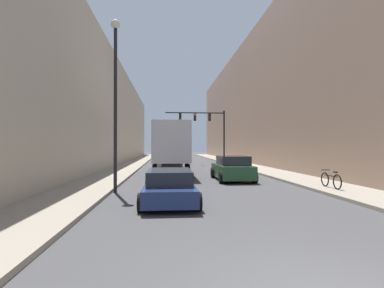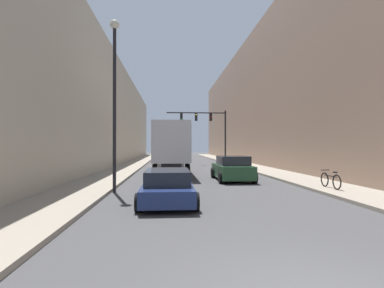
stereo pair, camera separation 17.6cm
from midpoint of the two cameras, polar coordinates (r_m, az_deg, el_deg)
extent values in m
cube|color=gray|center=(35.02, 9.10, -3.86)|extent=(2.87, 80.00, 0.15)
cube|color=gray|center=(34.24, -11.74, -3.94)|extent=(2.87, 80.00, 0.15)
cube|color=#997A66|center=(36.73, 15.90, 8.58)|extent=(6.00, 80.00, 15.83)
cube|color=#BCB29E|center=(35.19, -18.95, 5.89)|extent=(6.00, 80.00, 12.07)
cube|color=silver|center=(23.41, -4.33, 0.28)|extent=(2.52, 9.45, 2.75)
cube|color=black|center=(23.44, -4.33, -3.45)|extent=(1.26, 9.45, 0.24)
cube|color=silver|center=(29.46, -4.44, -1.68)|extent=(2.52, 2.65, 3.07)
cylinder|color=black|center=(19.97, -7.44, -5.27)|extent=(0.25, 1.00, 1.00)
cylinder|color=black|center=(20.00, -1.04, -5.27)|extent=(0.25, 1.00, 1.00)
cylinder|color=black|center=(21.17, -7.29, -5.00)|extent=(0.25, 1.00, 1.00)
cylinder|color=black|center=(21.19, -1.25, -4.99)|extent=(0.25, 1.00, 1.00)
cylinder|color=black|center=(29.52, -6.60, -3.69)|extent=(0.25, 1.00, 1.00)
cylinder|color=black|center=(29.53, -2.28, -3.69)|extent=(0.25, 1.00, 1.00)
cube|color=navy|center=(11.96, -4.76, -8.75)|extent=(1.88, 4.79, 0.58)
cube|color=#1E232D|center=(11.66, -4.76, -6.23)|extent=(1.66, 2.63, 0.53)
cylinder|color=black|center=(13.69, -8.76, -8.29)|extent=(0.25, 0.64, 0.64)
cylinder|color=black|center=(13.69, -0.79, -8.29)|extent=(0.25, 0.64, 0.64)
cylinder|color=black|center=(10.26, -10.10, -10.97)|extent=(0.25, 0.64, 0.64)
cylinder|color=black|center=(10.26, 0.61, -10.97)|extent=(0.25, 0.64, 0.64)
cube|color=#234C2D|center=(19.47, 7.37, -5.11)|extent=(2.00, 4.49, 0.81)
cube|color=#1E232D|center=(19.21, 7.51, -3.10)|extent=(1.76, 2.47, 0.57)
cylinder|color=black|center=(20.83, 3.77, -5.48)|extent=(0.25, 0.70, 0.70)
cylinder|color=black|center=(21.22, 9.13, -5.38)|extent=(0.25, 0.70, 0.70)
cylinder|color=black|center=(17.70, 5.33, -6.39)|extent=(0.25, 0.70, 0.70)
cylinder|color=black|center=(18.15, 11.57, -6.23)|extent=(0.25, 0.70, 0.70)
cylinder|color=black|center=(36.38, 5.99, 1.26)|extent=(0.20, 0.20, 6.48)
cube|color=black|center=(36.09, 0.42, 5.95)|extent=(7.09, 0.12, 0.12)
cube|color=black|center=(36.24, 3.23, 5.12)|extent=(0.30, 0.24, 0.90)
sphere|color=red|center=(36.10, 3.26, 5.14)|extent=(0.18, 0.18, 0.18)
cube|color=black|center=(36.04, 0.42, 5.15)|extent=(0.30, 0.24, 0.90)
sphere|color=gold|center=(35.93, 0.44, 5.61)|extent=(0.18, 0.18, 0.18)
cube|color=black|center=(35.92, -2.40, 5.17)|extent=(0.30, 0.24, 0.90)
sphere|color=green|center=(35.75, -2.39, 4.74)|extent=(0.18, 0.18, 0.18)
cylinder|color=black|center=(14.71, -14.73, 6.32)|extent=(0.16, 0.16, 7.84)
sphere|color=silver|center=(15.71, -14.70, 21.22)|extent=(0.44, 0.44, 0.44)
torus|color=black|center=(15.73, 25.65, -6.53)|extent=(0.06, 0.72, 0.72)
torus|color=black|center=(16.68, 23.71, -6.18)|extent=(0.06, 0.72, 0.72)
cube|color=black|center=(16.18, 24.65, -5.54)|extent=(0.04, 1.11, 0.04)
cube|color=black|center=(15.81, 25.37, -4.86)|extent=(0.12, 0.20, 0.06)
cube|color=black|center=(16.60, 23.79, -4.54)|extent=(0.44, 0.04, 0.04)
camera|label=1|loc=(0.09, -90.26, 0.00)|focal=28.00mm
camera|label=2|loc=(0.09, 89.74, 0.00)|focal=28.00mm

